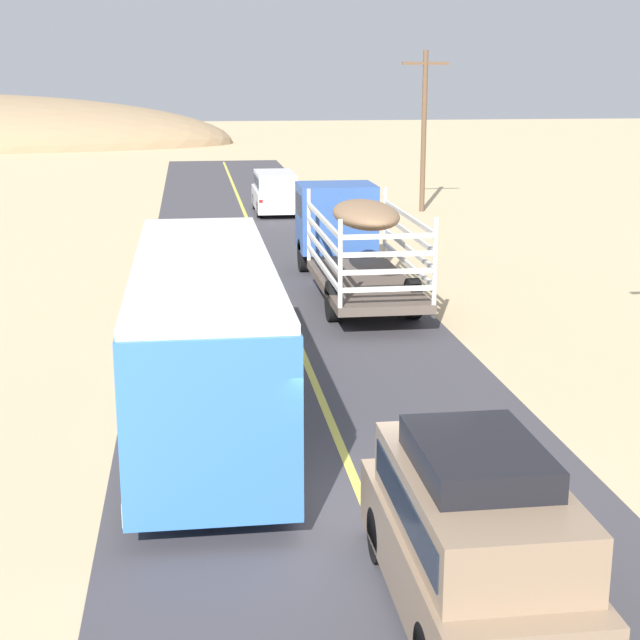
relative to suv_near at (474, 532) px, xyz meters
The scene contains 8 objects.
ground_plane 3.32m from the suv_near, 103.41° to the left, with size 240.00×240.00×0.00m, color #CCB284.
road_surface 3.32m from the suv_near, 103.41° to the left, with size 8.00×120.00×0.02m, color #423F44.
road_centre_line 3.31m from the suv_near, 103.41° to the left, with size 0.16×117.60×0.00m, color #D8CC4C.
suv_near is the anchor object (origin of this frame).
livestock_truck 19.10m from the suv_near, 85.39° to the left, with size 2.53×9.70×3.02m.
bus 7.73m from the suv_near, 113.36° to the left, with size 2.54×10.00×3.21m.
car_far 34.97m from the suv_near, 88.84° to the left, with size 1.90×4.62×1.93m.
power_pole_mid 35.73m from the suv_near, 77.44° to the left, with size 2.20×0.24×7.47m.
Camera 1 is at (-2.51, -13.23, 6.50)m, focal length 54.07 mm.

